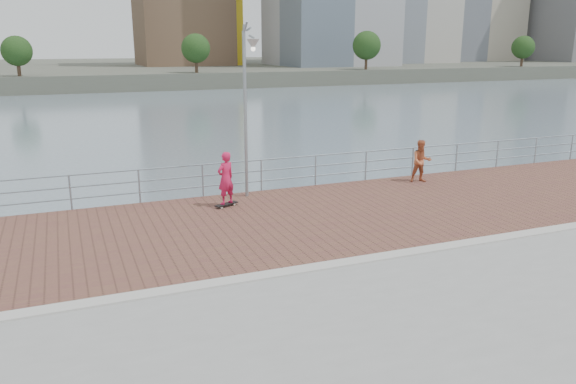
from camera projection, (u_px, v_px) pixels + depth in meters
name	position (u px, v px, depth m)	size (l,w,h in m)	color
water	(320.00, 346.00, 13.31)	(400.00, 400.00, 0.00)	slate
brick_lane	(267.00, 222.00, 16.02)	(40.00, 6.80, 0.02)	brown
curb	(321.00, 267.00, 12.79)	(40.00, 0.40, 0.06)	#B7B5AD
far_shore	(82.00, 70.00, 122.74)	(320.00, 95.00, 2.50)	#4C5142
guardrail	(232.00, 174.00, 18.89)	(39.06, 0.06, 1.13)	#8C9EA8
street_lamp	(249.00, 82.00, 17.41)	(0.39, 1.14, 5.36)	gray
skateboard	(226.00, 204.00, 17.52)	(0.82, 0.52, 0.09)	black
skateboarder	(226.00, 178.00, 17.30)	(0.60, 0.39, 1.65)	#D51C4E
bystander	(421.00, 161.00, 20.46)	(0.75, 0.59, 1.55)	#C16038
shoreline_trees	(202.00, 46.00, 86.45)	(170.05, 5.21, 6.95)	#473323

